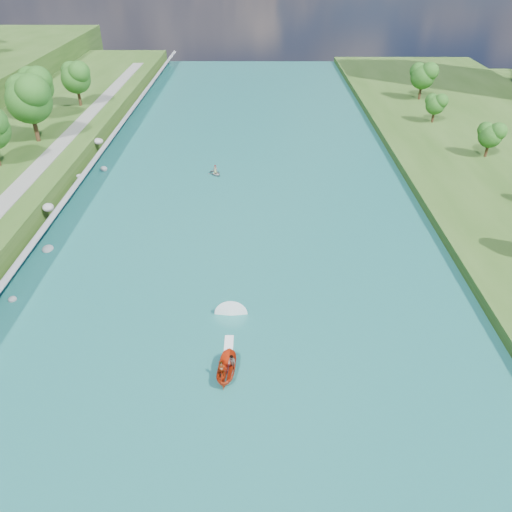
{
  "coord_description": "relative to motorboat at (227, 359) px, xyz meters",
  "views": [
    {
      "loc": [
        2.84,
        -33.05,
        34.61
      ],
      "look_at": [
        2.54,
        17.08,
        2.5
      ],
      "focal_mm": 35.0,
      "sensor_mm": 36.0,
      "label": 1
    }
  ],
  "objects": [
    {
      "name": "ground",
      "position": [
        0.1,
        -1.5,
        -0.83
      ],
      "size": [
        260.0,
        260.0,
        0.0
      ],
      "primitive_type": "plane",
      "color": "#2D5119",
      "rests_on": "ground"
    },
    {
      "name": "river_water",
      "position": [
        0.1,
        18.5,
        -0.78
      ],
      "size": [
        55.0,
        240.0,
        0.1
      ],
      "primitive_type": "cube",
      "color": "#1A6359",
      "rests_on": "ground"
    },
    {
      "name": "riprap_bank",
      "position": [
        -25.73,
        17.82,
        0.96
      ],
      "size": [
        4.49,
        236.0,
        4.15
      ],
      "color": "slate",
      "rests_on": "ground"
    },
    {
      "name": "motorboat",
      "position": [
        0.0,
        0.0,
        0.0
      ],
      "size": [
        3.6,
        19.04,
        2.03
      ],
      "rotation": [
        0.0,
        0.0,
        3.03
      ],
      "color": "red",
      "rests_on": "river_water"
    },
    {
      "name": "raft",
      "position": [
        -4.52,
        45.36,
        -0.34
      ],
      "size": [
        3.12,
        3.31,
        1.73
      ],
      "rotation": [
        0.0,
        0.0,
        0.61
      ],
      "color": "gray",
      "rests_on": "river_water"
    }
  ]
}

